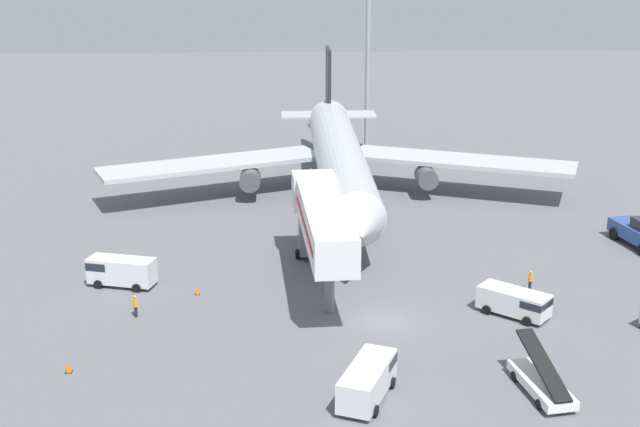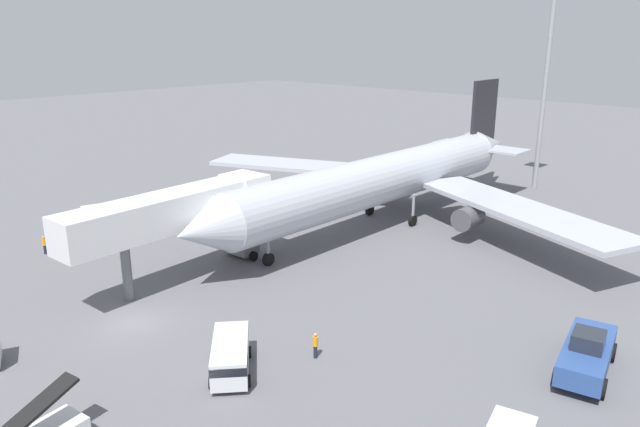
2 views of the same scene
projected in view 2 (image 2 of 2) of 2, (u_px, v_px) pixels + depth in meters
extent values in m
plane|color=slate|center=(133.00, 323.00, 39.45)|extent=(300.00, 300.00, 0.00)
cylinder|color=#B7BCC6|center=(378.00, 180.00, 58.13)|extent=(4.96, 37.52, 4.71)
cone|color=#B7BCC6|center=(202.00, 230.00, 43.43)|extent=(4.64, 4.47, 4.61)
cone|color=#B7BCC6|center=(488.00, 146.00, 73.60)|extent=(4.52, 6.94, 4.47)
cube|color=#232328|center=(484.00, 112.00, 71.13)|extent=(0.40, 5.43, 7.53)
cube|color=#B7BCC6|center=(501.00, 150.00, 70.14)|extent=(5.67, 3.98, 0.24)
cube|color=#B7BCC6|center=(459.00, 144.00, 73.81)|extent=(5.67, 3.98, 0.24)
cube|color=#B7BCC6|center=(517.00, 209.00, 52.39)|extent=(23.27, 13.47, 0.44)
cube|color=#B7BCC6|center=(307.00, 166.00, 69.12)|extent=(23.23, 13.73, 0.44)
cylinder|color=#4C4C51|center=(468.00, 218.00, 54.27)|extent=(2.09, 2.71, 2.08)
cylinder|color=#4C4C51|center=(323.00, 185.00, 65.94)|extent=(2.09, 2.71, 2.08)
cylinder|color=gray|center=(268.00, 244.00, 48.68)|extent=(0.28, 0.28, 2.68)
cylinder|color=black|center=(268.00, 259.00, 49.07)|extent=(0.36, 1.10, 1.10)
cylinder|color=gray|center=(413.00, 208.00, 58.75)|extent=(0.28, 0.28, 2.68)
cylinder|color=black|center=(413.00, 221.00, 59.14)|extent=(0.36, 1.10, 1.10)
cylinder|color=gray|center=(370.00, 198.00, 62.27)|extent=(0.28, 0.28, 2.68)
cylinder|color=black|center=(370.00, 210.00, 62.66)|extent=(0.36, 1.10, 1.10)
cube|color=silver|center=(160.00, 214.00, 43.69)|extent=(3.97, 15.95, 2.70)
cube|color=red|center=(148.00, 210.00, 44.62)|extent=(0.86, 13.24, 0.44)
cube|color=silver|center=(245.00, 191.00, 49.94)|extent=(3.62, 3.01, 2.84)
cube|color=#232833|center=(256.00, 185.00, 50.83)|extent=(3.31, 0.44, 0.90)
cube|color=slate|center=(241.00, 230.00, 50.47)|extent=(2.66, 1.95, 3.94)
cylinder|color=black|center=(231.00, 249.00, 51.91)|extent=(0.35, 0.82, 0.80)
cylinder|color=black|center=(254.00, 256.00, 50.17)|extent=(0.35, 0.82, 0.80)
cylinder|color=slate|center=(127.00, 271.00, 42.39)|extent=(0.70, 0.70, 4.34)
cube|color=#2D4C8E|center=(587.00, 354.00, 33.42)|extent=(3.69, 7.02, 1.19)
cube|color=#232833|center=(588.00, 340.00, 32.84)|extent=(1.99, 2.10, 0.90)
cylinder|color=black|center=(602.00, 388.00, 31.26)|extent=(0.62, 1.16, 1.10)
cylinder|color=black|center=(557.00, 376.00, 32.37)|extent=(0.62, 1.16, 1.10)
cylinder|color=black|center=(612.00, 352.00, 34.80)|extent=(0.62, 1.16, 1.10)
cylinder|color=black|center=(571.00, 342.00, 35.92)|extent=(0.62, 1.16, 1.10)
cube|color=black|center=(19.00, 423.00, 26.40)|extent=(1.96, 5.75, 1.97)
cylinder|color=black|center=(47.00, 426.00, 28.68)|extent=(0.32, 0.63, 0.60)
cube|color=silver|center=(96.00, 221.00, 56.77)|extent=(5.39, 3.11, 1.93)
cube|color=#1E232D|center=(92.00, 212.00, 58.06)|extent=(2.06, 2.21, 0.62)
cylinder|color=black|center=(85.00, 227.00, 57.90)|extent=(0.74, 0.50, 0.68)
cylinder|color=black|center=(103.00, 224.00, 58.76)|extent=(0.74, 0.50, 0.68)
cylinder|color=black|center=(91.00, 236.00, 55.32)|extent=(0.74, 0.50, 0.68)
cylinder|color=black|center=(111.00, 233.00, 56.18)|extent=(0.74, 0.50, 0.68)
cube|color=silver|center=(230.00, 355.00, 33.47)|extent=(5.05, 4.75, 1.60)
cube|color=#1E232D|center=(229.00, 365.00, 31.75)|extent=(2.51, 2.55, 0.51)
cylinder|color=black|center=(247.00, 381.00, 32.31)|extent=(0.75, 0.71, 0.68)
cylinder|color=black|center=(212.00, 383.00, 32.12)|extent=(0.75, 0.71, 0.68)
cylinder|color=black|center=(248.00, 352.00, 35.24)|extent=(0.75, 0.71, 0.68)
cylinder|color=black|center=(216.00, 353.00, 35.06)|extent=(0.75, 0.71, 0.68)
cylinder|color=#1E2333|center=(315.00, 352.00, 35.15)|extent=(0.31, 0.31, 0.78)
cylinder|color=orange|center=(315.00, 341.00, 34.95)|extent=(0.42, 0.42, 0.62)
sphere|color=tan|center=(315.00, 335.00, 34.82)|extent=(0.21, 0.21, 0.21)
cylinder|color=#1E2333|center=(45.00, 250.00, 51.70)|extent=(0.28, 0.28, 0.79)
cylinder|color=orange|center=(44.00, 242.00, 51.50)|extent=(0.37, 0.37, 0.62)
sphere|color=tan|center=(43.00, 237.00, 51.37)|extent=(0.21, 0.21, 0.21)
cube|color=black|center=(110.00, 253.00, 51.94)|extent=(0.37, 0.37, 0.03)
cone|color=orange|center=(109.00, 250.00, 51.85)|extent=(0.32, 0.32, 0.55)
cylinder|color=#93969B|center=(545.00, 85.00, 70.05)|extent=(0.56, 0.56, 25.02)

